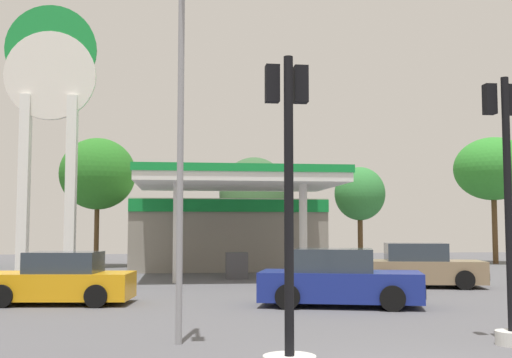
# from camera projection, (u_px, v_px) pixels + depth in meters

# --- Properties ---
(gas_station) EXTENTS (9.59, 13.78, 4.51)m
(gas_station) POSITION_uv_depth(u_px,v_px,m) (226.00, 228.00, 32.56)
(gas_station) COLOR gray
(gas_station) RESTS_ON ground
(station_pole_sign) EXTENTS (3.69, 0.56, 11.34)m
(station_pole_sign) POSITION_uv_depth(u_px,v_px,m) (50.00, 106.00, 26.02)
(station_pole_sign) COLOR white
(station_pole_sign) RESTS_ON ground
(car_1) EXTENTS (4.64, 2.89, 1.55)m
(car_1) POSITION_uv_depth(u_px,v_px,m) (339.00, 280.00, 17.16)
(car_1) COLOR black
(car_1) RESTS_ON ground
(car_3) EXTENTS (4.21, 2.21, 1.45)m
(car_3) POSITION_uv_depth(u_px,v_px,m) (60.00, 280.00, 17.64)
(car_3) COLOR black
(car_3) RESTS_ON ground
(car_4) EXTENTS (4.68, 2.75, 1.57)m
(car_4) POSITION_uv_depth(u_px,v_px,m) (419.00, 267.00, 22.76)
(car_4) COLOR black
(car_4) RESTS_ON ground
(traffic_signal_1) EXTENTS (0.78, 0.78, 4.68)m
(traffic_signal_1) POSITION_uv_depth(u_px,v_px,m) (289.00, 255.00, 9.35)
(traffic_signal_1) COLOR silver
(traffic_signal_1) RESTS_ON ground
(traffic_signal_2) EXTENTS (0.65, 0.66, 4.90)m
(traffic_signal_2) POSITION_uv_depth(u_px,v_px,m) (507.00, 223.00, 11.62)
(traffic_signal_2) COLOR silver
(traffic_signal_2) RESTS_ON ground
(tree_1) EXTENTS (4.12, 4.12, 7.06)m
(tree_1) POSITION_uv_depth(u_px,v_px,m) (98.00, 174.00, 34.78)
(tree_1) COLOR brown
(tree_1) RESTS_ON ground
(tree_2) EXTENTS (4.22, 4.22, 6.42)m
(tree_2) POSITION_uv_depth(u_px,v_px,m) (254.00, 194.00, 38.48)
(tree_2) COLOR brown
(tree_2) RESTS_ON ground
(tree_3) EXTENTS (2.94, 2.94, 5.68)m
(tree_3) POSITION_uv_depth(u_px,v_px,m) (360.00, 194.00, 37.00)
(tree_3) COLOR brown
(tree_3) RESTS_ON ground
(tree_4) EXTENTS (4.64, 4.64, 7.59)m
(tree_4) POSITION_uv_depth(u_px,v_px,m) (493.00, 169.00, 38.23)
(tree_4) COLOR brown
(tree_4) RESTS_ON ground
(corner_streetlamp) EXTENTS (0.24, 1.48, 7.22)m
(corner_streetlamp) POSITION_uv_depth(u_px,v_px,m) (181.00, 107.00, 11.61)
(corner_streetlamp) COLOR gray
(corner_streetlamp) RESTS_ON ground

